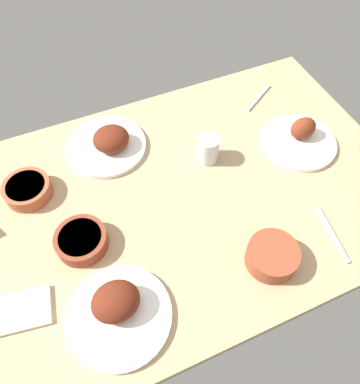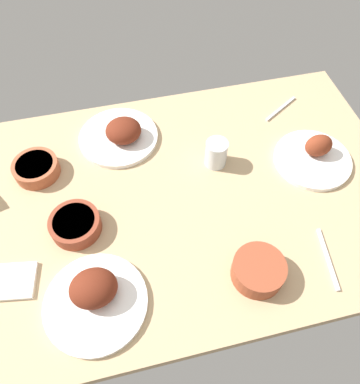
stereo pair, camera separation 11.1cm
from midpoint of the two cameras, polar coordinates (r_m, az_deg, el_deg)
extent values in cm
cube|color=tan|center=(114.15, -2.77, -1.33)|extent=(140.00, 90.00, 4.00)
cylinder|color=white|center=(98.54, -12.81, -18.54)|extent=(26.51, 26.51, 1.60)
ellipsoid|color=#602314|center=(95.03, -13.42, -16.49)|extent=(12.09, 10.50, 8.02)
cylinder|color=white|center=(129.34, 15.65, 7.27)|extent=(24.84, 24.84, 1.60)
ellipsoid|color=maroon|center=(128.11, 16.26, 9.33)|extent=(8.79, 6.60, 7.57)
cylinder|color=white|center=(127.18, -13.90, 6.76)|extent=(26.74, 26.74, 1.60)
ellipsoid|color=#602314|center=(123.31, -13.24, 7.88)|extent=(11.86, 10.94, 7.27)
cylinder|color=brown|center=(107.15, -17.97, -7.44)|extent=(14.44, 14.44, 4.76)
cylinder|color=#D6BC70|center=(105.55, -18.24, -6.97)|extent=(11.84, 11.84, 1.00)
cylinder|color=brown|center=(101.15, 11.08, -10.01)|extent=(13.96, 13.96, 6.06)
cylinder|color=#DBCC7A|center=(98.89, 11.31, -9.40)|extent=(11.44, 11.44, 1.00)
cylinder|color=#A35133|center=(122.28, -25.04, 0.14)|extent=(14.17, 14.17, 4.62)
cylinder|color=white|center=(120.93, -25.34, 0.63)|extent=(11.62, 11.62, 1.00)
cylinder|color=silver|center=(117.69, 1.69, 6.53)|extent=(7.02, 7.02, 9.27)
cube|color=white|center=(107.77, -27.38, -16.59)|extent=(20.06, 12.88, 1.20)
cube|color=silver|center=(143.02, 9.94, 14.12)|extent=(14.72, 9.43, 0.80)
cube|color=silver|center=(111.85, 20.05, -6.39)|extent=(3.67, 18.10, 0.80)
camera|label=1|loc=(0.06, -92.87, -4.21)|focal=34.33mm
camera|label=2|loc=(0.06, 87.13, 4.21)|focal=34.33mm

